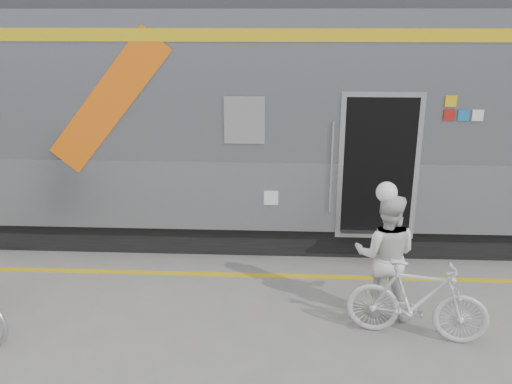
{
  "coord_description": "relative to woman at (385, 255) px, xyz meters",
  "views": [
    {
      "loc": [
        1.12,
        -5.16,
        3.74
      ],
      "look_at": [
        0.78,
        1.6,
        1.5
      ],
      "focal_mm": 38.0,
      "sensor_mm": 36.0,
      "label": 1
    }
  ],
  "objects": [
    {
      "name": "ground",
      "position": [
        -2.44,
        -1.18,
        -0.82
      ],
      "size": [
        90.0,
        90.0,
        0.0
      ],
      "primitive_type": "plane",
      "color": "slate",
      "rests_on": "ground"
    },
    {
      "name": "train",
      "position": [
        -2.08,
        3.02,
        1.23
      ],
      "size": [
        24.0,
        3.17,
        4.1
      ],
      "color": "black",
      "rests_on": "ground"
    },
    {
      "name": "safety_strip",
      "position": [
        -2.44,
        0.97,
        -0.82
      ],
      "size": [
        24.0,
        0.12,
        0.01
      ],
      "primitive_type": "cube",
      "color": "gold",
      "rests_on": "ground"
    },
    {
      "name": "woman",
      "position": [
        0.0,
        0.0,
        0.0
      ],
      "size": [
        0.91,
        0.78,
        1.64
      ],
      "primitive_type": "imported",
      "rotation": [
        0.0,
        0.0,
        2.92
      ],
      "color": "silver",
      "rests_on": "ground"
    },
    {
      "name": "bicycle_right",
      "position": [
        0.3,
        -0.55,
        -0.32
      ],
      "size": [
        1.72,
        0.81,
        0.99
      ],
      "primitive_type": "imported",
      "rotation": [
        0.0,
        0.0,
        1.35
      ],
      "color": "beige",
      "rests_on": "ground"
    },
    {
      "name": "helmet_woman",
      "position": [
        0.0,
        0.0,
        0.95
      ],
      "size": [
        0.26,
        0.26,
        0.26
      ],
      "primitive_type": "sphere",
      "color": "white",
      "rests_on": "woman"
    }
  ]
}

